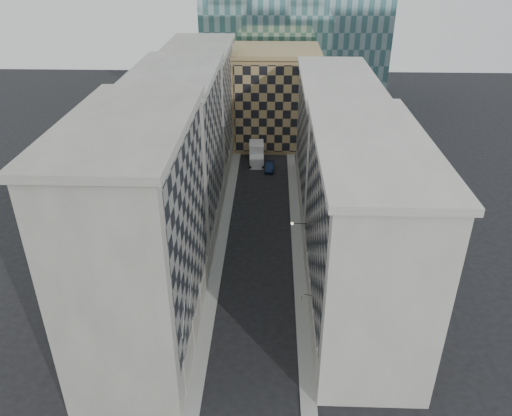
# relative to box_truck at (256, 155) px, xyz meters

# --- Properties ---
(sidewalk_west) EXTENTS (1.50, 100.00, 0.15)m
(sidewalk_west) POSITION_rel_box_truck_xyz_m (-3.94, -27.30, -1.48)
(sidewalk_west) COLOR gray
(sidewalk_west) RESTS_ON ground
(sidewalk_east) EXTENTS (1.50, 100.00, 0.15)m
(sidewalk_east) POSITION_rel_box_truck_xyz_m (6.56, -27.30, -1.48)
(sidewalk_east) COLOR gray
(sidewalk_east) RESTS_ON ground
(bldg_left_a) EXTENTS (10.80, 22.80, 23.70)m
(bldg_left_a) POSITION_rel_box_truck_xyz_m (-9.57, -46.30, 10.27)
(bldg_left_a) COLOR gray
(bldg_left_a) RESTS_ON ground
(bldg_left_b) EXTENTS (10.80, 22.80, 22.70)m
(bldg_left_b) POSITION_rel_box_truck_xyz_m (-9.57, -24.30, 9.77)
(bldg_left_b) COLOR gray
(bldg_left_b) RESTS_ON ground
(bldg_left_c) EXTENTS (10.80, 22.80, 21.70)m
(bldg_left_c) POSITION_rel_box_truck_xyz_m (-9.57, -2.30, 9.27)
(bldg_left_c) COLOR gray
(bldg_left_c) RESTS_ON ground
(bldg_right_a) EXTENTS (10.80, 26.80, 20.70)m
(bldg_right_a) POSITION_rel_box_truck_xyz_m (12.18, -42.30, 8.77)
(bldg_right_a) COLOR #ABA69D
(bldg_right_a) RESTS_ON ground
(bldg_right_b) EXTENTS (10.80, 28.80, 19.70)m
(bldg_right_b) POSITION_rel_box_truck_xyz_m (12.20, -15.30, 8.30)
(bldg_right_b) COLOR #ABA69D
(bldg_right_b) RESTS_ON ground
(tan_block) EXTENTS (16.80, 14.80, 18.80)m
(tan_block) POSITION_rel_box_truck_xyz_m (3.31, 10.60, 7.88)
(tan_block) COLOR tan
(tan_block) RESTS_ON ground
(flagpoles_left) EXTENTS (0.10, 6.33, 2.33)m
(flagpoles_left) POSITION_rel_box_truck_xyz_m (-4.59, -51.30, 6.45)
(flagpoles_left) COLOR gray
(flagpoles_left) RESTS_ON ground
(bracket_lamp) EXTENTS (1.98, 0.36, 0.36)m
(bracket_lamp) POSITION_rel_box_truck_xyz_m (5.68, -33.30, 4.65)
(bracket_lamp) COLOR black
(bracket_lamp) RESTS_ON ground
(box_truck) EXTENTS (2.92, 6.60, 3.56)m
(box_truck) POSITION_rel_box_truck_xyz_m (0.00, 0.00, 0.00)
(box_truck) COLOR white
(box_truck) RESTS_ON ground
(dark_car) EXTENTS (1.66, 4.38, 1.43)m
(dark_car) POSITION_rel_box_truck_xyz_m (2.49, -3.51, -0.84)
(dark_car) COLOR #101C3B
(dark_car) RESTS_ON ground
(shop_sign) EXTENTS (1.19, 0.66, 0.75)m
(shop_sign) POSITION_rel_box_truck_xyz_m (6.27, -44.70, 2.29)
(shop_sign) COLOR black
(shop_sign) RESTS_ON ground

